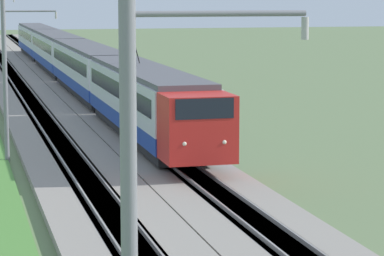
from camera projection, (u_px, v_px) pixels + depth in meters
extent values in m
cube|color=gray|center=(47.00, 126.00, 52.73)|extent=(240.00, 4.40, 0.30)
cube|color=gray|center=(123.00, 124.00, 53.84)|extent=(240.00, 4.40, 0.30)
cube|color=#4C4238|center=(47.00, 126.00, 52.73)|extent=(240.00, 1.57, 0.30)
cube|color=gray|center=(38.00, 123.00, 52.57)|extent=(240.00, 0.07, 0.15)
cube|color=gray|center=(56.00, 122.00, 52.83)|extent=(240.00, 0.07, 0.15)
cube|color=#4C4238|center=(123.00, 124.00, 53.84)|extent=(240.00, 1.57, 0.30)
cube|color=gray|center=(114.00, 120.00, 53.67)|extent=(240.00, 0.07, 0.15)
cube|color=gray|center=(132.00, 119.00, 53.94)|extent=(240.00, 0.07, 0.15)
cube|color=red|center=(197.00, 128.00, 36.98)|extent=(2.32, 2.87, 2.74)
cube|color=black|center=(199.00, 106.00, 36.51)|extent=(1.67, 2.39, 0.82)
sphere|color=#F2EAC6|center=(184.00, 144.00, 35.78)|extent=(0.20, 0.20, 0.20)
sphere|color=#F2EAC6|center=(224.00, 142.00, 36.19)|extent=(0.20, 0.20, 0.20)
cube|color=navy|center=(145.00, 117.00, 47.35)|extent=(19.04, 2.99, 0.77)
cube|color=silver|center=(145.00, 91.00, 47.15)|extent=(19.04, 2.99, 1.97)
cube|color=black|center=(145.00, 88.00, 47.13)|extent=(17.52, 3.01, 0.83)
cube|color=#515156|center=(144.00, 70.00, 46.99)|extent=(19.04, 2.75, 0.25)
cube|color=black|center=(145.00, 130.00, 47.45)|extent=(18.09, 2.54, 0.55)
cylinder|color=black|center=(168.00, 152.00, 39.90)|extent=(0.86, 0.12, 0.86)
cylinder|color=black|center=(192.00, 151.00, 40.16)|extent=(0.86, 0.12, 0.86)
cube|color=navy|center=(89.00, 81.00, 67.27)|extent=(21.36, 2.99, 0.77)
cube|color=silver|center=(88.00, 62.00, 67.07)|extent=(21.36, 2.99, 1.97)
cube|color=black|center=(88.00, 60.00, 67.05)|extent=(19.65, 3.01, 0.83)
cube|color=#515156|center=(88.00, 47.00, 66.91)|extent=(21.36, 2.75, 0.25)
cube|color=black|center=(89.00, 90.00, 67.37)|extent=(20.29, 2.54, 0.55)
cube|color=navy|center=(57.00, 60.00, 88.30)|extent=(21.36, 2.99, 0.77)
cube|color=silver|center=(56.00, 46.00, 88.10)|extent=(21.36, 2.99, 1.97)
cube|color=black|center=(56.00, 44.00, 88.08)|extent=(19.65, 3.01, 0.83)
cube|color=#515156|center=(56.00, 35.00, 87.94)|extent=(21.36, 2.75, 0.25)
cube|color=black|center=(57.00, 67.00, 88.40)|extent=(20.29, 2.54, 0.55)
cube|color=navy|center=(37.00, 47.00, 109.33)|extent=(21.36, 2.99, 0.77)
cube|color=silver|center=(37.00, 36.00, 109.13)|extent=(21.36, 2.99, 1.97)
cube|color=black|center=(37.00, 35.00, 109.11)|extent=(19.65, 3.01, 0.83)
cube|color=#515156|center=(37.00, 27.00, 108.97)|extent=(21.36, 2.75, 0.25)
cube|color=black|center=(37.00, 53.00, 109.43)|extent=(20.29, 2.54, 0.55)
cylinder|color=black|center=(131.00, 54.00, 49.58)|extent=(0.06, 0.33, 1.08)
cylinder|color=black|center=(137.00, 53.00, 49.67)|extent=(0.06, 0.33, 1.08)
cube|color=black|center=(180.00, 171.00, 40.16)|extent=(0.10, 0.10, 0.00)
cylinder|color=slate|center=(218.00, 14.00, 11.73)|extent=(0.08, 2.40, 0.08)
cylinder|color=#B2ADA8|center=(305.00, 28.00, 12.06)|extent=(0.10, 0.10, 0.30)
cylinder|color=slate|center=(5.00, 78.00, 41.76)|extent=(0.22, 0.22, 7.88)
cylinder|color=slate|center=(30.00, 11.00, 41.61)|extent=(0.08, 2.40, 0.08)
cylinder|color=#B2ADA8|center=(56.00, 15.00, 41.94)|extent=(0.10, 0.10, 0.30)
cylinder|color=#B2ADA8|center=(14.00, 0.00, 71.67)|extent=(0.10, 0.10, 0.30)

